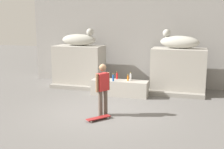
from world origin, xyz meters
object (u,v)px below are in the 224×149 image
object	(u,v)px
statue_reclining_left	(80,39)
skater	(103,87)
bottle_clear	(131,77)
bottle_red	(117,76)
bottle_blue	(113,78)
statue_reclining_right	(179,42)
skateboard	(98,118)
bottle_orange	(128,78)

from	to	relation	value
statue_reclining_left	skater	distance (m)	4.44
bottle_clear	bottle_red	distance (m)	0.60
bottle_blue	bottle_red	distance (m)	0.40
statue_reclining_left	bottle_red	bearing A→B (deg)	-23.32
statue_reclining_right	skater	bearing A→B (deg)	69.10
bottle_blue	skater	bearing A→B (deg)	-82.08
bottle_clear	bottle_red	bearing A→B (deg)	171.04
skateboard	bottle_blue	distance (m)	2.87
skater	bottle_orange	world-z (taller)	skater
skateboard	bottle_red	world-z (taller)	bottle_red
statue_reclining_left	bottle_clear	distance (m)	3.11
statue_reclining_left	bottle_clear	world-z (taller)	statue_reclining_left
bottle_orange	skater	bearing A→B (deg)	-95.41
skateboard	bottle_red	size ratio (longest dim) A/B	2.45
skateboard	bottle_clear	xyz separation A→B (m)	(0.31, 3.07, 0.69)
statue_reclining_right	bottle_orange	size ratio (longest dim) A/B	6.29
statue_reclining_left	bottle_red	size ratio (longest dim) A/B	5.29
statue_reclining_right	bottle_orange	bearing A→B (deg)	40.69
bottle_clear	bottle_orange	world-z (taller)	bottle_clear
skater	bottle_orange	xyz separation A→B (m)	(0.23, 2.48, -0.19)
bottle_red	bottle_orange	xyz separation A→B (m)	(0.51, -0.21, -0.02)
bottle_clear	skateboard	bearing A→B (deg)	-95.74
skater	bottle_blue	distance (m)	2.33
statue_reclining_right	bottle_clear	world-z (taller)	statue_reclining_right
bottle_blue	bottle_clear	xyz separation A→B (m)	(0.64, 0.30, 0.01)
skateboard	bottle_red	bearing A→B (deg)	44.07
skateboard	bottle_red	xyz separation A→B (m)	(-0.28, 3.17, 0.69)
statue_reclining_right	bottle_red	world-z (taller)	statue_reclining_right
statue_reclining_left	skateboard	size ratio (longest dim) A/B	2.16
bottle_orange	statue_reclining_left	bearing A→B (deg)	155.70
skater	bottle_red	bearing A→B (deg)	39.80
skater	bottle_blue	world-z (taller)	skater
skater	statue_reclining_left	bearing A→B (deg)	66.17
skater	skateboard	world-z (taller)	skater
skater	bottle_red	world-z (taller)	skater
bottle_blue	statue_reclining_right	bearing A→B (deg)	28.91
statue_reclining_right	skater	size ratio (longest dim) A/B	1.00
statue_reclining_right	bottle_clear	bearing A→B (deg)	39.01
statue_reclining_right	bottle_orange	world-z (taller)	statue_reclining_right
bottle_orange	bottle_clear	bearing A→B (deg)	55.79
skateboard	bottle_orange	distance (m)	3.04
bottle_red	bottle_orange	bearing A→B (deg)	-22.79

